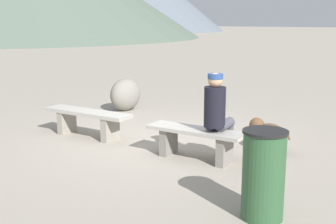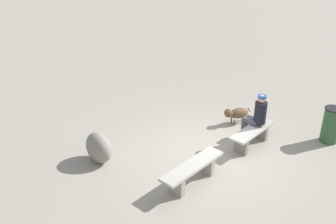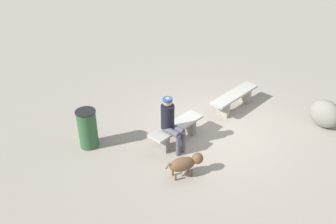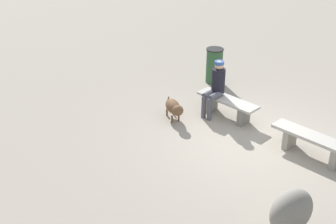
{
  "view_description": "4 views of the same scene",
  "coord_description": "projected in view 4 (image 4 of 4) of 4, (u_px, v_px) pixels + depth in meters",
  "views": [
    {
      "loc": [
        4.02,
        -6.18,
        2.1
      ],
      "look_at": [
        -0.0,
        0.35,
        0.47
      ],
      "focal_mm": 47.23,
      "sensor_mm": 36.0,
      "label": 1
    },
    {
      "loc": [
        -6.79,
        -4.58,
        5.15
      ],
      "look_at": [
        -0.23,
        1.3,
        0.83
      ],
      "focal_mm": 40.7,
      "sensor_mm": 36.0,
      "label": 2
    },
    {
      "loc": [
        6.38,
        4.21,
        5.18
      ],
      "look_at": [
        1.05,
        -0.74,
        0.75
      ],
      "focal_mm": 38.2,
      "sensor_mm": 36.0,
      "label": 3
    },
    {
      "loc": [
        -4.58,
        7.14,
        4.97
      ],
      "look_at": [
        1.05,
        1.44,
        0.83
      ],
      "focal_mm": 47.78,
      "sensor_mm": 36.0,
      "label": 4
    }
  ],
  "objects": [
    {
      "name": "trash_bin",
      "position": [
        214.0,
        66.0,
        12.24
      ],
      "size": [
        0.47,
        0.47,
        0.97
      ],
      "color": "#2D5633",
      "rests_on": "ground"
    },
    {
      "name": "seated_person",
      "position": [
        216.0,
        85.0,
        10.38
      ],
      "size": [
        0.33,
        0.62,
        1.34
      ],
      "rotation": [
        0.0,
        0.0,
        0.03
      ],
      "color": "black",
      "rests_on": "ground"
    },
    {
      "name": "dog",
      "position": [
        174.0,
        107.0,
        10.33
      ],
      "size": [
        0.79,
        0.55,
        0.5
      ],
      "rotation": [
        0.0,
        0.0,
        2.68
      ],
      "color": "brown",
      "rests_on": "ground"
    },
    {
      "name": "boulder",
      "position": [
        291.0,
        211.0,
        7.0
      ],
      "size": [
        0.64,
        0.9,
        0.75
      ],
      "primitive_type": "ellipsoid",
      "rotation": [
        0.0,
        0.0,
        6.13
      ],
      "color": "gray",
      "rests_on": "ground"
    },
    {
      "name": "ground",
      "position": [
        249.0,
        141.0,
        9.67
      ],
      "size": [
        210.0,
        210.0,
        0.06
      ],
      "primitive_type": "cube",
      "color": "#9E9384"
    },
    {
      "name": "bench_right",
      "position": [
        227.0,
        105.0,
        10.45
      ],
      "size": [
        1.55,
        0.44,
        0.48
      ],
      "rotation": [
        0.0,
        0.0,
        -0.01
      ],
      "color": "gray",
      "rests_on": "ground"
    },
    {
      "name": "bench_left",
      "position": [
        313.0,
        142.0,
        8.93
      ],
      "size": [
        1.76,
        0.42,
        0.48
      ],
      "rotation": [
        0.0,
        0.0,
        -0.01
      ],
      "color": "gray",
      "rests_on": "ground"
    }
  ]
}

